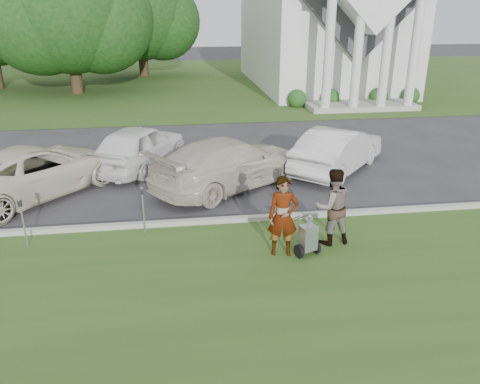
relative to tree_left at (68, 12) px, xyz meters
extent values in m
plane|color=#333335|center=(8.01, -21.99, -5.11)|extent=(120.00, 120.00, 0.00)
cube|color=#31531C|center=(8.01, -24.99, -5.11)|extent=(80.00, 7.00, 0.01)
cube|color=#31531C|center=(8.01, 5.01, -5.11)|extent=(80.00, 30.00, 0.01)
cube|color=#9E9E93|center=(8.01, -21.44, -5.04)|extent=(80.00, 0.18, 0.15)
cube|color=white|center=(17.01, 2.01, -1.61)|extent=(9.00, 16.00, 7.00)
cube|color=#9E9E93|center=(17.01, -7.19, -4.96)|extent=(6.20, 2.60, 0.30)
cylinder|color=white|center=(14.61, -8.19, -2.11)|extent=(0.50, 0.50, 6.00)
cylinder|color=white|center=(16.21, -8.19, -2.11)|extent=(0.50, 0.50, 6.00)
cylinder|color=white|center=(17.81, -8.19, -2.11)|extent=(0.50, 0.50, 6.00)
cylinder|color=white|center=(19.41, -8.19, -2.11)|extent=(0.50, 0.50, 6.00)
sphere|color=#1E4C19|center=(13.51, -6.29, -4.66)|extent=(1.10, 1.10, 1.10)
sphere|color=#1E4C19|center=(15.51, -6.29, -4.66)|extent=(1.10, 1.10, 1.10)
sphere|color=#1E4C19|center=(18.51, -6.29, -4.66)|extent=(1.10, 1.10, 1.10)
sphere|color=#1E4C19|center=(20.51, -6.29, -4.66)|extent=(1.10, 1.10, 1.10)
cylinder|color=#332316|center=(0.01, 0.01, -3.51)|extent=(0.76, 0.76, 3.20)
sphere|color=#123A12|center=(0.01, 0.01, 0.40)|extent=(8.40, 8.40, 8.40)
sphere|color=#123A12|center=(1.90, 0.31, -0.44)|extent=(6.89, 6.89, 6.89)
sphere|color=#123A12|center=(-1.67, -0.29, -0.23)|extent=(7.22, 7.22, 7.22)
sphere|color=#123A12|center=(-3.92, 3.31, 0.10)|extent=(7.54, 7.54, 7.54)
cylinder|color=#332316|center=(4.01, 8.01, -3.61)|extent=(0.76, 0.76, 3.00)
sphere|color=#123A12|center=(4.01, 8.01, -0.02)|extent=(7.60, 7.60, 7.60)
sphere|color=#123A12|center=(5.72, 8.31, -0.78)|extent=(6.23, 6.23, 6.23)
sphere|color=#123A12|center=(2.49, 7.71, -0.59)|extent=(6.54, 6.54, 6.54)
cylinder|color=black|center=(9.15, -23.57, -4.95)|extent=(0.18, 0.33, 0.33)
cylinder|color=black|center=(9.60, -23.40, -4.95)|extent=(0.18, 0.33, 0.33)
cylinder|color=#2D2D33|center=(9.37, -23.48, -4.95)|extent=(0.53, 0.22, 0.04)
cube|color=#9A9DA2|center=(9.37, -23.48, -4.65)|extent=(0.44, 0.40, 0.60)
cone|color=#9A9DA2|center=(9.37, -23.48, -4.25)|extent=(0.24, 0.24, 0.18)
cylinder|color=#2D2D33|center=(9.37, -23.48, -4.16)|extent=(0.04, 0.04, 0.07)
cylinder|color=#9A9DA2|center=(9.05, -23.04, -4.37)|extent=(0.31, 0.77, 0.58)
cylinder|color=#9A9DA2|center=(9.34, -22.94, -4.37)|extent=(0.31, 0.77, 0.58)
cylinder|color=#9A9DA2|center=(9.06, -22.62, -4.10)|extent=(0.34, 0.15, 0.03)
imported|color=#999999|center=(8.79, -23.33, -4.15)|extent=(0.75, 0.55, 1.92)
imported|color=#999999|center=(10.09, -22.93, -4.15)|extent=(1.02, 0.84, 1.92)
cylinder|color=#9A9DA2|center=(5.53, -21.80, -4.56)|extent=(0.04, 0.04, 1.10)
cube|color=#2D2D33|center=(5.53, -21.80, -3.94)|extent=(0.09, 0.06, 0.17)
cylinder|color=#9A9DA2|center=(5.53, -21.80, -3.85)|extent=(0.08, 0.08, 0.03)
cylinder|color=#9A9DA2|center=(2.73, -22.17, -4.56)|extent=(0.04, 0.04, 1.09)
cube|color=#2D2D33|center=(2.73, -22.17, -3.94)|extent=(0.09, 0.06, 0.16)
cylinder|color=#9A9DA2|center=(2.73, -22.17, -3.86)|extent=(0.08, 0.08, 0.03)
imported|color=silver|center=(2.09, -18.53, -4.34)|extent=(5.56, 5.81, 1.53)
imported|color=white|center=(5.09, -16.32, -4.32)|extent=(3.68, 4.99, 1.58)
imported|color=beige|center=(8.09, -18.69, -4.32)|extent=(5.74, 4.96, 1.58)
imported|color=silver|center=(12.06, -17.65, -4.34)|extent=(4.35, 4.57, 1.54)
camera|label=1|loc=(6.48, -32.87, 0.36)|focal=35.00mm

